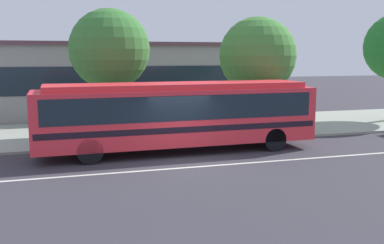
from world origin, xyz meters
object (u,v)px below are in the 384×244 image
(bus_stop_sign, at_px, (251,103))
(street_tree_near_stop, at_px, (110,49))
(street_tree_mid_block, at_px, (257,56))
(transit_bus, at_px, (178,112))
(pedestrian_waiting_near_sign, at_px, (132,117))
(pedestrian_walking_along_curb, at_px, (58,120))

(bus_stop_sign, relative_size, street_tree_near_stop, 0.42)
(bus_stop_sign, xyz_separation_m, street_tree_mid_block, (1.05, 1.62, 2.26))
(transit_bus, relative_size, street_tree_mid_block, 1.98)
(street_tree_near_stop, bearing_deg, transit_bus, -58.64)
(pedestrian_waiting_near_sign, relative_size, street_tree_mid_block, 0.28)
(pedestrian_waiting_near_sign, xyz_separation_m, street_tree_mid_block, (6.65, 0.07, 2.97))
(pedestrian_waiting_near_sign, bearing_deg, street_tree_mid_block, 0.59)
(street_tree_near_stop, bearing_deg, street_tree_mid_block, -3.83)
(pedestrian_walking_along_curb, bearing_deg, bus_stop_sign, -9.94)
(bus_stop_sign, bearing_deg, street_tree_near_stop, 161.97)
(street_tree_near_stop, xyz_separation_m, street_tree_mid_block, (7.57, -0.51, -0.31))
(transit_bus, bearing_deg, pedestrian_walking_along_curb, 145.57)
(pedestrian_walking_along_curb, height_order, street_tree_mid_block, street_tree_mid_block)
(street_tree_mid_block, bearing_deg, street_tree_near_stop, 176.17)
(pedestrian_walking_along_curb, height_order, street_tree_near_stop, street_tree_near_stop)
(pedestrian_walking_along_curb, distance_m, street_tree_near_stop, 4.17)
(pedestrian_walking_along_curb, distance_m, bus_stop_sign, 9.23)
(street_tree_near_stop, bearing_deg, pedestrian_waiting_near_sign, -32.05)
(transit_bus, bearing_deg, bus_stop_sign, 23.40)
(transit_bus, bearing_deg, street_tree_mid_block, 33.31)
(bus_stop_sign, xyz_separation_m, street_tree_near_stop, (-6.52, 2.12, 2.57))
(transit_bus, relative_size, pedestrian_walking_along_curb, 7.00)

